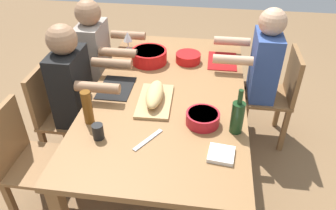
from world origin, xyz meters
TOP-DOWN VIEW (x-y plane):
  - ground_plane at (0.00, 0.00)m, footprint 8.00×8.00m
  - dining_table at (0.00, 0.00)m, footprint 1.88×1.07m
  - chair_near_right at (0.52, -0.86)m, footprint 0.40×0.40m
  - chair_near_left at (-0.52, -0.86)m, footprint 0.40×0.40m
  - diner_near_left at (-0.52, -0.67)m, footprint 0.41×0.53m
  - chair_near_center at (0.00, -0.86)m, footprint 0.40×0.40m
  - diner_near_center at (0.00, -0.67)m, footprint 0.41×0.53m
  - chair_far_left at (-0.52, 0.86)m, footprint 0.40×0.40m
  - diner_far_left at (-0.52, 0.67)m, footprint 0.41×0.53m
  - serving_bowl_greens at (-0.42, -0.21)m, footprint 0.28×0.28m
  - serving_bowl_salad at (-0.47, 0.10)m, footprint 0.20×0.20m
  - serving_bowl_fruit at (0.32, 0.26)m, footprint 0.21×0.21m
  - cutting_board at (0.13, -0.07)m, footprint 0.41×0.23m
  - bread_loaf at (0.13, -0.07)m, footprint 0.32×0.12m
  - wine_bottle at (0.36, 0.46)m, footprint 0.08×0.08m
  - beer_bottle at (0.40, -0.43)m, footprint 0.06×0.06m
  - wine_glass at (-0.63, -0.44)m, footprint 0.08×0.08m
  - cup_near_right at (0.54, -0.33)m, footprint 0.07×0.07m
  - placemat_near_center at (0.00, -0.38)m, footprint 0.32×0.23m
  - placemat_far_left at (-0.52, 0.38)m, footprint 0.32×0.23m
  - carving_knife at (0.52, -0.04)m, footprint 0.21×0.14m
  - napkin_stack at (0.59, 0.37)m, footprint 0.16×0.16m

SIDE VIEW (x-z plane):
  - ground_plane at x=0.00m, z-range 0.00..0.00m
  - chair_near_right at x=0.52m, z-range 0.06..0.91m
  - chair_near_left at x=-0.52m, z-range 0.06..0.91m
  - chair_near_center at x=0.00m, z-range 0.06..0.91m
  - chair_far_left at x=-0.52m, z-range 0.06..0.91m
  - dining_table at x=0.00m, z-range 0.30..1.04m
  - diner_near_left at x=-0.52m, z-range 0.10..1.30m
  - diner_near_center at x=0.00m, z-range 0.10..1.30m
  - diner_far_left at x=-0.52m, z-range 0.10..1.30m
  - placemat_near_center at x=0.00m, z-range 0.74..0.75m
  - placemat_far_left at x=-0.52m, z-range 0.74..0.75m
  - carving_knife at x=0.52m, z-range 0.74..0.75m
  - cutting_board at x=0.13m, z-range 0.74..0.76m
  - napkin_stack at x=0.59m, z-range 0.74..0.76m
  - serving_bowl_salad at x=-0.47m, z-range 0.75..0.82m
  - serving_bowl_fruit at x=0.32m, z-range 0.75..0.82m
  - cup_near_right at x=0.54m, z-range 0.74..0.83m
  - serving_bowl_greens at x=-0.42m, z-range 0.75..0.85m
  - bread_loaf at x=0.13m, z-range 0.76..0.85m
  - wine_bottle at x=0.36m, z-range 0.70..0.99m
  - beer_bottle at x=0.40m, z-range 0.74..0.96m
  - wine_glass at x=-0.63m, z-range 0.77..0.94m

